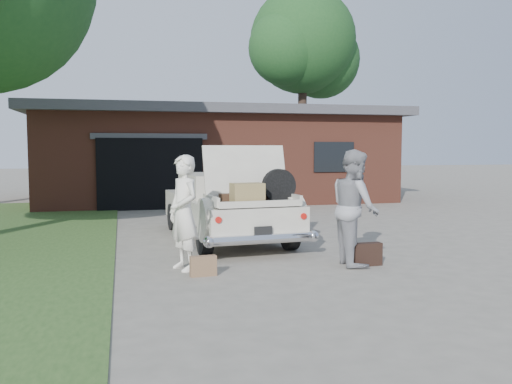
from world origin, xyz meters
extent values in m
plane|color=gray|center=(0.00, 0.00, 0.00)|extent=(90.00, 90.00, 0.00)
cube|color=brown|center=(1.00, 11.50, 1.50)|extent=(12.00, 7.00, 3.00)
cube|color=#4C4C51|center=(1.00, 11.50, 3.15)|extent=(12.80, 7.80, 0.30)
cube|color=black|center=(-1.50, 8.05, 1.10)|extent=(3.20, 0.30, 2.20)
cube|color=#4C4C51|center=(-1.50, 7.98, 2.25)|extent=(3.50, 0.12, 0.18)
cube|color=black|center=(4.50, 7.98, 1.60)|extent=(1.40, 0.08, 1.00)
cylinder|color=#38281E|center=(6.55, 17.25, 2.90)|extent=(0.44, 0.44, 5.80)
sphere|color=#224E20|center=(6.55, 17.25, 7.25)|extent=(5.27, 5.27, 5.27)
sphere|color=#224E20|center=(7.73, 17.78, 6.42)|extent=(3.95, 3.95, 3.95)
sphere|color=#224E20|center=(5.49, 16.59, 6.73)|extent=(3.69, 3.69, 3.69)
cube|color=beige|center=(-0.27, 2.17, 0.58)|extent=(2.12, 4.75, 0.60)
cube|color=beige|center=(-0.29, 2.45, 1.11)|extent=(1.67, 1.97, 0.48)
cube|color=black|center=(-0.36, 3.33, 1.09)|extent=(1.44, 0.19, 0.41)
cube|color=black|center=(-0.22, 1.57, 1.09)|extent=(1.44, 0.19, 0.41)
cylinder|color=black|center=(-0.95, 0.54, 0.31)|extent=(0.25, 0.63, 0.61)
cylinder|color=black|center=(0.67, 0.67, 0.31)|extent=(0.25, 0.63, 0.61)
cylinder|color=black|center=(-1.20, 3.68, 0.31)|extent=(0.25, 0.63, 0.61)
cylinder|color=black|center=(0.42, 3.81, 0.31)|extent=(0.25, 0.63, 0.61)
cylinder|color=silver|center=(-0.08, -0.18, 0.37)|extent=(1.90, 0.32, 0.17)
cylinder|color=#A5140F|center=(-0.84, -0.18, 0.72)|extent=(0.12, 0.10, 0.11)
cylinder|color=#A5140F|center=(0.68, -0.05, 0.72)|extent=(0.12, 0.10, 0.11)
cube|color=black|center=(-0.07, -0.20, 0.51)|extent=(0.32, 0.04, 0.16)
cube|color=black|center=(-0.12, 0.42, 0.90)|extent=(1.51, 1.13, 0.04)
cube|color=beige|center=(-0.86, 0.36, 0.99)|extent=(0.14, 1.02, 0.17)
cube|color=beige|center=(0.61, 0.48, 0.99)|extent=(0.14, 1.02, 0.17)
cube|color=beige|center=(-0.08, -0.09, 0.95)|extent=(1.48, 0.17, 0.11)
cube|color=beige|center=(-0.15, 0.78, 1.43)|extent=(1.58, 0.46, 1.03)
cube|color=#49301F|center=(-0.42, 0.63, 1.00)|extent=(0.55, 0.38, 0.17)
cube|color=#9C844F|center=(-0.27, 0.15, 1.10)|extent=(0.57, 0.40, 0.38)
cube|color=black|center=(0.01, 0.56, 1.00)|extent=(0.60, 0.42, 0.18)
cylinder|color=black|center=(0.38, 0.41, 1.22)|extent=(0.62, 0.20, 0.61)
imported|color=white|center=(-1.44, -0.54, 0.90)|extent=(0.65, 0.77, 1.79)
imported|color=gray|center=(1.30, -0.82, 0.94)|extent=(0.79, 0.97, 1.88)
cube|color=#856143|center=(-1.21, -1.03, 0.15)|extent=(0.40, 0.15, 0.30)
cube|color=black|center=(1.46, -0.95, 0.19)|extent=(0.48, 0.17, 0.37)
camera|label=1|loc=(-2.36, -8.88, 1.89)|focal=38.00mm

